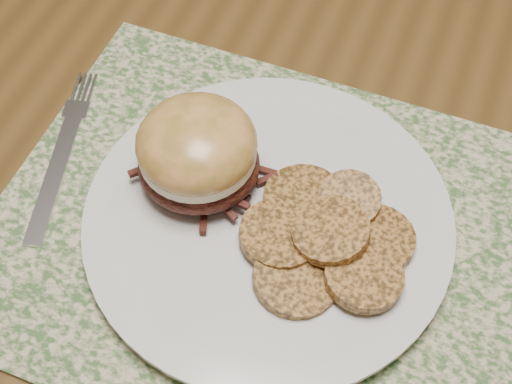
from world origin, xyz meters
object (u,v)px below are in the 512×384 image
pork_sandwich (197,152)px  fork (63,152)px  dining_table (443,186)px  dinner_plate (268,221)px

pork_sandwich → fork: 0.13m
dining_table → dinner_plate: 0.21m
dining_table → fork: (-0.30, -0.14, 0.09)m
dining_table → dinner_plate: dinner_plate is taller
fork → dinner_plate: bearing=-16.4°
dinner_plate → fork: size_ratio=1.50×
dining_table → fork: bearing=-154.2°
fork → dining_table: bearing=10.6°
dinner_plate → pork_sandwich: 0.07m
dining_table → pork_sandwich: (-0.18, -0.14, 0.13)m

